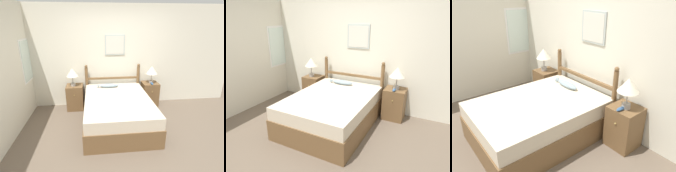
# 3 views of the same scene
# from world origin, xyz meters

# --- Properties ---
(ground_plane) EXTENTS (16.00, 16.00, 0.00)m
(ground_plane) POSITION_xyz_m (0.00, 0.00, 0.00)
(ground_plane) COLOR brown
(wall_back) EXTENTS (6.40, 0.08, 2.55)m
(wall_back) POSITION_xyz_m (-0.00, 1.73, 1.28)
(wall_back) COLOR beige
(wall_back) RESTS_ON ground_plane
(bed) EXTENTS (1.42, 1.94, 0.60)m
(bed) POSITION_xyz_m (-0.07, 0.65, 0.30)
(bed) COLOR brown
(bed) RESTS_ON ground_plane
(headboard) EXTENTS (1.42, 0.08, 1.12)m
(headboard) POSITION_xyz_m (-0.07, 1.58, 0.60)
(headboard) COLOR brown
(headboard) RESTS_ON ground_plane
(nightstand_left) EXTENTS (0.41, 0.43, 0.63)m
(nightstand_left) POSITION_xyz_m (-1.04, 1.47, 0.32)
(nightstand_left) COLOR brown
(nightstand_left) RESTS_ON ground_plane
(nightstand_right) EXTENTS (0.41, 0.43, 0.63)m
(nightstand_right) POSITION_xyz_m (0.91, 1.47, 0.32)
(nightstand_right) COLOR brown
(nightstand_right) RESTS_ON ground_plane
(table_lamp_left) EXTENTS (0.29, 0.29, 0.44)m
(table_lamp_left) POSITION_xyz_m (-1.07, 1.44, 0.96)
(table_lamp_left) COLOR gray
(table_lamp_left) RESTS_ON nightstand_left
(table_lamp_right) EXTENTS (0.29, 0.29, 0.44)m
(table_lamp_right) POSITION_xyz_m (0.92, 1.45, 0.96)
(table_lamp_right) COLOR gray
(table_lamp_right) RESTS_ON nightstand_right
(model_boat) EXTENTS (0.06, 0.16, 0.15)m
(model_boat) POSITION_xyz_m (0.91, 1.34, 0.66)
(model_boat) COLOR #335684
(model_boat) RESTS_ON nightstand_right
(fish_pillow) EXTENTS (0.52, 0.14, 0.09)m
(fish_pillow) POSITION_xyz_m (-0.20, 1.31, 0.65)
(fish_pillow) COLOR #8499A3
(fish_pillow) RESTS_ON bed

